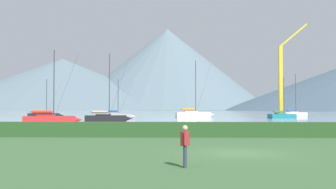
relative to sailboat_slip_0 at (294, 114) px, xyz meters
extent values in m
plane|color=#385B33|center=(-26.44, -83.02, -0.64)|extent=(1000.00, 1000.00, 0.00)
cube|color=#8C9EA3|center=(-26.44, 53.98, -0.63)|extent=(320.00, 246.00, 0.00)
cube|color=#284C23|center=(-26.44, -72.02, -0.04)|extent=(80.00, 1.20, 1.18)
cube|color=white|center=(-0.10, -0.03, -0.13)|extent=(6.82, 4.10, 1.01)
cone|color=white|center=(3.41, 1.11, -0.13)|extent=(1.32, 1.16, 0.86)
cube|color=silver|center=(-0.45, -0.15, 0.24)|extent=(2.76, 2.21, 0.65)
cylinder|color=#333338|center=(0.43, 0.14, 5.12)|extent=(0.13, 0.13, 10.41)
cylinder|color=#333338|center=(-0.95, -0.31, 0.93)|extent=(2.80, 1.00, 0.11)
cylinder|color=#2847A3|center=(-0.95, -0.31, 0.93)|extent=(2.47, 1.15, 0.41)
cylinder|color=#333338|center=(1.88, 0.61, 4.86)|extent=(2.93, 0.97, 9.90)
cube|color=#19707A|center=(-7.72, -17.97, -0.17)|extent=(6.22, 3.82, 0.93)
cone|color=#19707A|center=(-4.53, -16.88, -0.17)|extent=(1.21, 1.07, 0.79)
cube|color=#16646E|center=(-8.03, -18.08, 0.17)|extent=(2.53, 2.05, 0.59)
cylinder|color=#333338|center=(-7.24, -17.80, 4.04)|extent=(0.12, 0.12, 8.34)
cylinder|color=#333338|center=(-8.49, -18.23, 0.80)|extent=(2.54, 0.95, 0.10)
cylinder|color=#2D7542|center=(-8.49, -18.23, 0.80)|extent=(2.25, 1.08, 0.37)
cylinder|color=#333338|center=(-5.93, -17.35, 3.84)|extent=(2.66, 0.93, 7.93)
cube|color=black|center=(-59.22, -17.22, -0.11)|extent=(6.98, 4.11, 1.04)
cone|color=black|center=(-55.62, -16.10, -0.11)|extent=(1.34, 1.18, 0.88)
cube|color=black|center=(-59.58, -17.33, 0.26)|extent=(2.81, 2.24, 0.66)
cylinder|color=#333338|center=(-58.68, -17.05, 3.94)|extent=(0.13, 0.13, 8.02)
cylinder|color=#333338|center=(-60.10, -17.49, 0.97)|extent=(2.87, 0.99, 0.11)
cylinder|color=orange|center=(-60.10, -17.49, 0.97)|extent=(2.54, 1.14, 0.42)
cylinder|color=#333338|center=(-57.20, -16.59, 3.74)|extent=(3.01, 0.95, 7.63)
cube|color=red|center=(-47.90, -47.91, -0.08)|extent=(7.47, 4.55, 1.11)
cone|color=red|center=(-44.08, -46.62, -0.08)|extent=(1.45, 1.28, 0.94)
cube|color=#A52020|center=(-48.29, -48.04, 0.33)|extent=(3.03, 2.44, 0.71)
cylinder|color=#333338|center=(-47.33, -47.71, 4.92)|extent=(0.14, 0.14, 9.89)
cylinder|color=#333338|center=(-48.84, -48.22, 1.08)|extent=(3.05, 1.13, 0.12)
cylinder|color=red|center=(-48.84, -48.22, 1.08)|extent=(2.70, 1.28, 0.44)
cylinder|color=#333338|center=(-45.75, -47.18, 4.67)|extent=(3.19, 1.10, 9.41)
cube|color=#9E9EA3|center=(-42.51, -23.34, -0.12)|extent=(6.57, 2.52, 1.02)
cone|color=#9E9EA3|center=(-38.82, -23.17, -0.12)|extent=(1.15, 0.92, 0.86)
cube|color=gray|center=(-42.88, -23.36, 0.25)|extent=(2.47, 1.66, 0.65)
cylinder|color=#333338|center=(-41.96, -23.32, 3.67)|extent=(0.13, 0.13, 7.50)
cylinder|color=#333338|center=(-43.41, -23.39, 0.94)|extent=(2.91, 0.25, 0.11)
cylinder|color=#2847A3|center=(-43.41, -23.39, 0.94)|extent=(2.49, 0.52, 0.41)
cylinder|color=#333338|center=(-40.44, -23.25, 3.49)|extent=(3.07, 0.17, 7.14)
cube|color=white|center=(-26.44, -10.62, -0.01)|extent=(8.23, 4.12, 1.24)
cone|color=white|center=(-22.02, -9.78, -0.01)|extent=(1.52, 1.28, 1.05)
cube|color=silver|center=(-26.88, -10.70, 0.43)|extent=(3.22, 2.40, 0.79)
cylinder|color=#333338|center=(-25.77, -10.49, 6.32)|extent=(0.16, 0.16, 12.56)
cylinder|color=#333338|center=(-27.51, -10.83, 1.28)|extent=(3.50, 0.80, 0.13)
cylinder|color=orange|center=(-27.51, -10.83, 1.28)|extent=(3.05, 1.05, 0.49)
cylinder|color=#333338|center=(-23.95, -10.15, 6.01)|extent=(3.68, 0.73, 11.94)
cube|color=black|center=(-41.50, -39.26, -0.11)|extent=(6.90, 3.37, 1.04)
cone|color=black|center=(-37.78, -38.61, -0.11)|extent=(1.27, 1.06, 0.88)
cube|color=black|center=(-41.87, -39.32, 0.26)|extent=(2.69, 1.99, 0.66)
cylinder|color=#333338|center=(-40.94, -39.16, 5.19)|extent=(0.13, 0.13, 10.51)
cylinder|color=#333338|center=(-42.41, -39.42, 0.97)|extent=(2.95, 0.63, 0.11)
cylinder|color=tan|center=(-42.41, -39.42, 0.97)|extent=(2.56, 0.85, 0.42)
cylinder|color=#333338|center=(-39.41, -38.89, 4.93)|extent=(3.10, 0.57, 10.00)
cylinder|color=#2D3347|center=(-29.31, -88.15, -0.21)|extent=(0.14, 0.14, 0.85)
cylinder|color=#2D3347|center=(-29.31, -87.97, -0.21)|extent=(0.14, 0.14, 0.85)
cylinder|color=maroon|center=(-29.31, -88.06, 0.49)|extent=(0.36, 0.36, 0.55)
cylinder|color=maroon|center=(-29.31, -88.30, 0.52)|extent=(0.09, 0.09, 0.50)
cylinder|color=maroon|center=(-29.30, -87.82, 0.52)|extent=(0.09, 0.09, 0.50)
sphere|color=tan|center=(-29.31, -88.06, 0.90)|extent=(0.22, 0.22, 0.22)
cube|color=#333338|center=(-6.80, -13.56, -0.24)|extent=(2.00, 2.00, 0.80)
cube|color=gold|center=(-6.80, -13.56, 7.82)|extent=(0.80, 0.80, 15.32)
cube|color=gold|center=(-3.84, -13.56, 17.97)|extent=(6.16, 0.36, 5.25)
cone|color=slate|center=(-41.80, 293.61, 39.75)|extent=(200.72, 200.72, 80.77)
cone|color=slate|center=(-140.38, 270.52, 23.55)|extent=(239.20, 239.20, 48.37)
camera|label=1|loc=(-29.52, -103.73, 1.71)|focal=42.74mm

